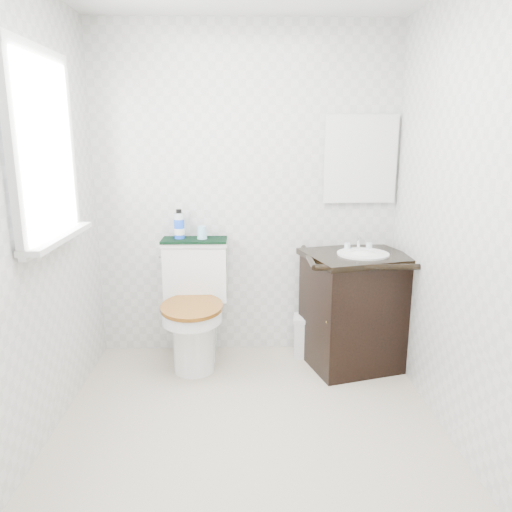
{
  "coord_description": "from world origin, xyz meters",
  "views": [
    {
      "loc": [
        -0.03,
        -2.43,
        1.62
      ],
      "look_at": [
        0.06,
        0.75,
        0.85
      ],
      "focal_mm": 35.0,
      "sensor_mm": 36.0,
      "label": 1
    }
  ],
  "objects_px": {
    "vanity": "(355,307)",
    "mouthwash_bottle": "(179,225)",
    "toilet": "(195,312)",
    "trash_bin": "(308,336)",
    "cup": "(202,232)"
  },
  "relations": [
    {
      "from": "vanity",
      "to": "mouthwash_bottle",
      "type": "xyz_separation_m",
      "value": [
        -1.25,
        0.21,
        0.56
      ]
    },
    {
      "from": "toilet",
      "to": "vanity",
      "type": "relative_size",
      "value": 0.95
    },
    {
      "from": "trash_bin",
      "to": "vanity",
      "type": "bearing_deg",
      "value": -22.2
    },
    {
      "from": "cup",
      "to": "mouthwash_bottle",
      "type": "bearing_deg",
      "value": 173.85
    },
    {
      "from": "cup",
      "to": "vanity",
      "type": "bearing_deg",
      "value": -9.86
    },
    {
      "from": "vanity",
      "to": "cup",
      "type": "xyz_separation_m",
      "value": [
        -1.09,
        0.19,
        0.51
      ]
    },
    {
      "from": "trash_bin",
      "to": "cup",
      "type": "distance_m",
      "value": 1.1
    },
    {
      "from": "toilet",
      "to": "trash_bin",
      "type": "bearing_deg",
      "value": 4.76
    },
    {
      "from": "trash_bin",
      "to": "mouthwash_bottle",
      "type": "xyz_separation_m",
      "value": [
        -0.94,
        0.08,
        0.83
      ]
    },
    {
      "from": "trash_bin",
      "to": "cup",
      "type": "height_order",
      "value": "cup"
    },
    {
      "from": "mouthwash_bottle",
      "to": "trash_bin",
      "type": "bearing_deg",
      "value": -4.75
    },
    {
      "from": "toilet",
      "to": "vanity",
      "type": "distance_m",
      "value": 1.15
    },
    {
      "from": "vanity",
      "to": "cup",
      "type": "relative_size",
      "value": 10.12
    },
    {
      "from": "toilet",
      "to": "cup",
      "type": "xyz_separation_m",
      "value": [
        0.06,
        0.13,
        0.56
      ]
    },
    {
      "from": "trash_bin",
      "to": "mouthwash_bottle",
      "type": "height_order",
      "value": "mouthwash_bottle"
    }
  ]
}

